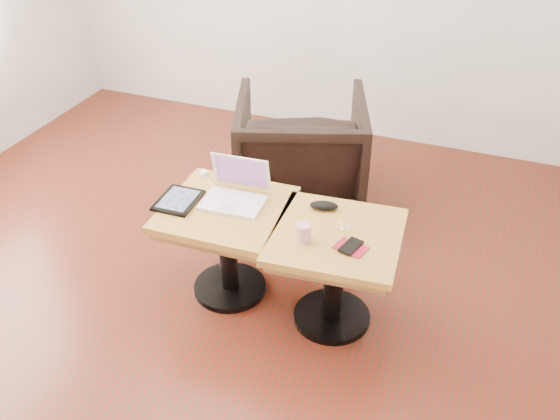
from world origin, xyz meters
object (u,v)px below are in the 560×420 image
(side_table_right, at_px, (335,256))
(striped_cup, at_px, (304,233))
(armchair, at_px, (301,152))
(laptop, at_px, (235,192))
(side_table_left, at_px, (227,229))

(side_table_right, distance_m, striped_cup, 0.25)
(side_table_right, bearing_deg, armchair, 113.25)
(side_table_right, relative_size, laptop, 2.02)
(side_table_left, distance_m, laptop, 0.20)
(armchair, bearing_deg, striped_cup, 90.69)
(side_table_right, relative_size, armchair, 0.80)
(side_table_right, bearing_deg, laptop, 165.77)
(side_table_left, distance_m, side_table_right, 0.59)
(striped_cup, bearing_deg, side_table_left, 164.26)
(armchair, bearing_deg, laptop, 68.56)
(side_table_right, bearing_deg, side_table_left, 173.36)
(side_table_left, distance_m, armchair, 0.99)
(side_table_right, xyz_separation_m, armchair, (-0.54, 1.00, -0.04))
(striped_cup, bearing_deg, armchair, 110.05)
(side_table_right, distance_m, laptop, 0.60)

